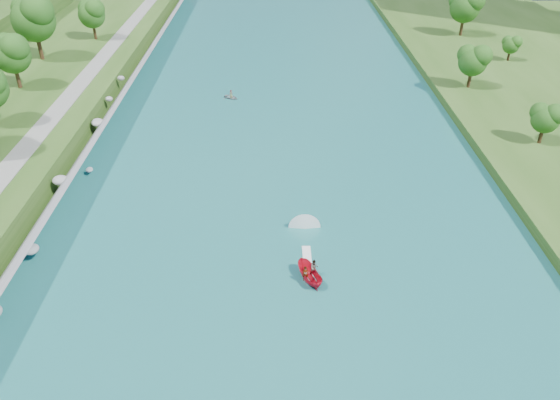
{
  "coord_description": "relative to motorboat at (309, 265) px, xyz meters",
  "views": [
    {
      "loc": [
        -0.69,
        -33.68,
        35.06
      ],
      "look_at": [
        -0.0,
        18.16,
        2.5
      ],
      "focal_mm": 35.0,
      "sensor_mm": 36.0,
      "label": 1
    }
  ],
  "objects": [
    {
      "name": "ground",
      "position": [
        -2.72,
        -8.77,
        -0.78
      ],
      "size": [
        260.0,
        260.0,
        0.0
      ],
      "primitive_type": "plane",
      "color": "#2D5119",
      "rests_on": "ground"
    },
    {
      "name": "river_water",
      "position": [
        -2.72,
        11.23,
        -0.73
      ],
      "size": [
        55.0,
        240.0,
        0.1
      ],
      "primitive_type": "cube",
      "color": "#1A6363",
      "rests_on": "ground"
    },
    {
      "name": "riprap_bank",
      "position": [
        -28.57,
        10.11,
        1.02
      ],
      "size": [
        3.82,
        236.0,
        4.11
      ],
      "color": "slate",
      "rests_on": "ground"
    },
    {
      "name": "motorboat",
      "position": [
        0.0,
        0.0,
        0.0
      ],
      "size": [
        3.6,
        18.98,
        2.03
      ],
      "rotation": [
        0.0,
        0.0,
        3.53
      ],
      "color": "red",
      "rests_on": "river_water"
    },
    {
      "name": "raft",
      "position": [
        -10.62,
        46.15,
        -0.35
      ],
      "size": [
        3.37,
        3.2,
        1.47
      ],
      "rotation": [
        0.0,
        0.0,
        0.94
      ],
      "color": "gray",
      "rests_on": "river_water"
    }
  ]
}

